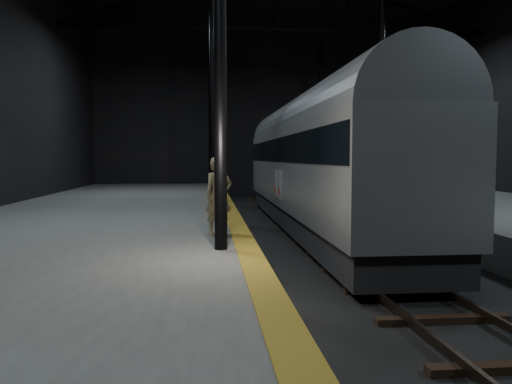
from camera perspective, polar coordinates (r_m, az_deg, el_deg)
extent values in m
plane|color=black|center=(15.01, 10.32, -7.16)|extent=(44.00, 44.00, 0.00)
cube|color=#4D4D4B|center=(14.75, -19.07, -5.53)|extent=(9.00, 43.80, 1.00)
cube|color=olive|center=(14.30, -2.28, -3.57)|extent=(0.50, 43.80, 0.01)
cube|color=#3F3328|center=(14.79, 7.63, -6.62)|extent=(0.08, 43.00, 0.14)
cube|color=#3F3328|center=(15.19, 12.96, -6.41)|extent=(0.08, 43.00, 0.14)
cube|color=black|center=(14.99, 10.32, -6.93)|extent=(2.40, 42.00, 0.12)
cylinder|color=black|center=(10.62, -4.17, 21.04)|extent=(0.26, 0.26, 10.00)
cylinder|color=black|center=(22.37, -4.99, 11.99)|extent=(0.26, 0.26, 10.00)
cylinder|color=black|center=(23.71, 14.09, 11.43)|extent=(0.26, 0.26, 10.00)
cylinder|color=black|center=(34.29, -5.23, 9.19)|extent=(0.26, 0.26, 10.00)
cylinder|color=black|center=(35.18, 7.40, 9.04)|extent=(0.26, 0.26, 10.00)
cube|color=black|center=(29.32, 2.64, 18.04)|extent=(23.60, 0.15, 0.18)
cube|color=#9A9DA1|center=(19.16, 6.65, 2.75)|extent=(2.82, 19.43, 2.91)
cube|color=black|center=(19.29, 6.60, -2.68)|extent=(2.57, 19.04, 0.83)
cube|color=black|center=(19.16, 6.66, 4.78)|extent=(2.88, 19.14, 0.87)
cylinder|color=slate|center=(19.19, 6.68, 7.10)|extent=(2.76, 19.23, 2.76)
cube|color=black|center=(12.86, 13.09, -7.74)|extent=(1.75, 2.14, 0.34)
cube|color=black|center=(25.97, 3.41, -1.74)|extent=(1.75, 2.14, 0.34)
cube|color=silver|center=(17.97, 2.81, 0.83)|extent=(0.04, 0.73, 1.02)
cube|color=silver|center=(19.12, 2.29, 1.02)|extent=(0.04, 0.73, 1.02)
cylinder|color=#9A2713|center=(18.15, 2.66, 0.10)|extent=(0.03, 0.25, 0.25)
cylinder|color=#9A2713|center=(19.31, 2.16, 0.33)|extent=(0.03, 0.25, 0.25)
imported|color=tan|center=(12.04, -4.30, -0.48)|extent=(0.81, 0.68, 1.90)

